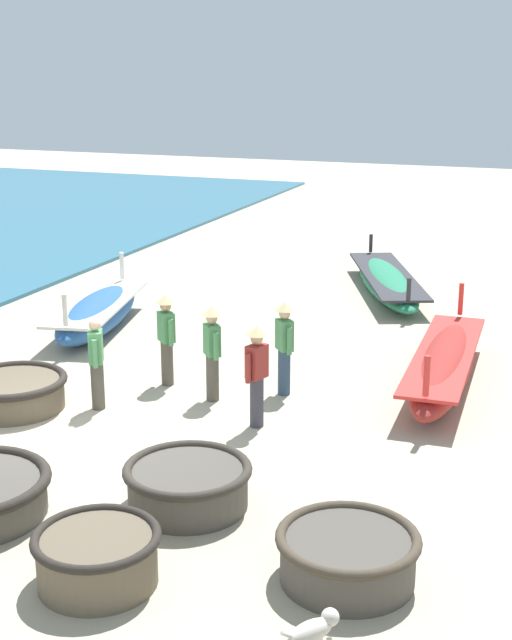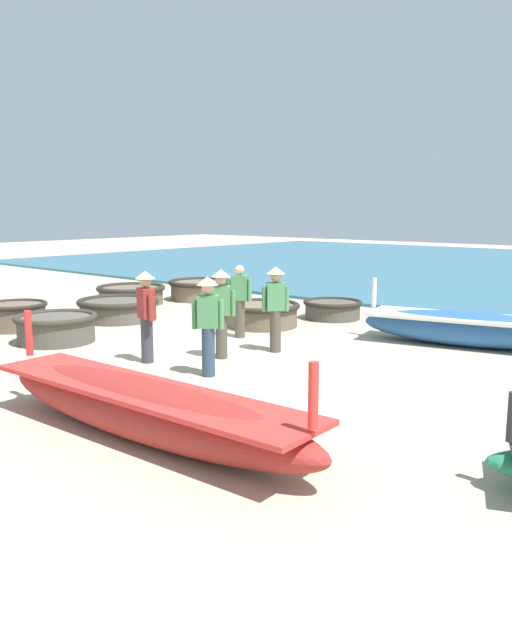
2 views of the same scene
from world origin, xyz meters
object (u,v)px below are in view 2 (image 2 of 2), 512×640
coracle_weathered (56,327)px  coracle_front_right (262,313)px  coracle_far_right (131,294)px  coracle_front_left (118,308)px  fisherman_with_hat (208,320)px  coracle_beside_post (333,309)px  long_boat_red_hull (144,408)px  fisherman_standing_right (146,310)px  fisherman_hauling (240,299)px  coracle_tilted (16,315)px  fisherman_standing_left (276,303)px  coracle_upturned (201,289)px  fisherman_by_coracle (221,308)px  long_boat_blue_hull (468,328)px

coracle_weathered → coracle_front_right: size_ratio=0.94×
coracle_far_right → coracle_front_right: (0.19, 5.19, 0.01)m
coracle_front_left → fisherman_with_hat: fisherman_with_hat is taller
coracle_beside_post → long_boat_red_hull: size_ratio=0.28×
coracle_weathered → long_boat_red_hull: (2.38, 5.78, 0.06)m
coracle_far_right → fisherman_with_hat: size_ratio=1.19×
coracle_front_left → fisherman_standing_right: (2.38, 4.02, 0.66)m
fisherman_hauling → coracle_beside_post: bearing=176.8°
coracle_tilted → fisherman_standing_left: fisherman_standing_left is taller
coracle_front_left → coracle_beside_post: 5.41m
long_boat_red_hull → coracle_weathered: bearing=-112.3°
coracle_front_right → fisherman_with_hat: bearing=29.1°
coracle_tilted → coracle_upturned: size_ratio=0.73×
fisherman_with_hat → fisherman_hauling: bearing=-147.1°
coracle_upturned → long_boat_red_hull: long_boat_red_hull is taller
coracle_front_right → coracle_beside_post: size_ratio=1.21×
coracle_tilted → coracle_front_right: coracle_tilted is taller
coracle_beside_post → fisherman_by_coracle: bearing=9.7°
coracle_front_left → coracle_tilted: (2.31, -0.80, 0.04)m
coracle_beside_post → fisherman_standing_right: fisherman_standing_right is taller
coracle_front_right → fisherman_standing_left: size_ratio=1.08×
coracle_upturned → fisherman_by_coracle: fisherman_by_coracle is taller
fisherman_standing_right → fisherman_standing_left: bearing=150.8°
coracle_far_right → fisherman_standing_right: (4.27, 5.92, 0.66)m
coracle_front_left → long_boat_blue_hull: bearing=109.5°
long_boat_blue_hull → fisherman_with_hat: (5.10, -2.34, 0.59)m
fisherman_by_coracle → fisherman_standing_right: same height
fisherman_standing_left → coracle_tilted: bearing=-70.7°
fisherman_standing_left → coracle_upturned: bearing=-123.2°
coracle_beside_post → fisherman_standing_right: bearing=0.5°
coracle_upturned → fisherman_standing_left: fisherman_standing_left is taller
coracle_tilted → fisherman_hauling: bearing=120.4°
coracle_far_right → fisherman_hauling: bearing=75.1°
coracle_front_left → coracle_far_right: coracle_far_right is taller
coracle_front_left → fisherman_by_coracle: 5.02m
coracle_beside_post → coracle_front_right: bearing=-19.1°
coracle_front_left → coracle_beside_post: (-3.68, 3.97, -0.04)m
coracle_far_right → fisherman_hauling: 5.91m
fisherman_standing_left → long_boat_blue_hull: bearing=138.6°
coracle_far_right → coracle_beside_post: bearing=107.0°
coracle_tilted → coracle_far_right: 4.34m
coracle_upturned → fisherman_standing_right: fisherman_standing_right is taller
coracle_weathered → coracle_front_right: 4.68m
coracle_weathered → fisherman_standing_right: size_ratio=1.01×
coracle_weathered → fisherman_standing_right: 2.90m
fisherman_standing_left → fisherman_with_hat: bearing=7.7°
coracle_far_right → long_boat_blue_hull: size_ratio=0.45×
fisherman_standing_left → coracle_front_left: bearing=-92.2°
coracle_weathered → fisherman_with_hat: bearing=92.2°
coracle_weathered → long_boat_blue_hull: long_boat_blue_hull is taller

